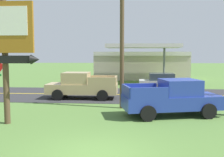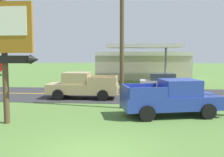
{
  "view_description": "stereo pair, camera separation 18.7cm",
  "coord_description": "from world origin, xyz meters",
  "px_view_note": "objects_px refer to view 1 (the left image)",
  "views": [
    {
      "loc": [
        1.26,
        -8.44,
        3.33
      ],
      "look_at": [
        0.0,
        8.0,
        1.8
      ],
      "focal_mm": 42.68,
      "sensor_mm": 36.0,
      "label": 1
    },
    {
      "loc": [
        1.45,
        -8.42,
        3.33
      ],
      "look_at": [
        0.0,
        8.0,
        1.8
      ],
      "focal_mm": 42.68,
      "sensor_mm": 36.0,
      "label": 2
    }
  ],
  "objects_px": {
    "car_silver_mid_lane": "(163,82)",
    "motel_sign": "(4,39)",
    "pickup_tan_on_road": "(82,86)",
    "utility_pole": "(122,34)",
    "pickup_blue_parked_on_lawn": "(173,98)",
    "gas_station": "(141,64)"
  },
  "relations": [
    {
      "from": "car_silver_mid_lane",
      "to": "motel_sign",
      "type": "bearing_deg",
      "value": -126.7
    },
    {
      "from": "gas_station",
      "to": "pickup_tan_on_road",
      "type": "xyz_separation_m",
      "value": [
        -4.91,
        -16.27,
        -0.98
      ]
    },
    {
      "from": "pickup_blue_parked_on_lawn",
      "to": "utility_pole",
      "type": "bearing_deg",
      "value": 147.23
    },
    {
      "from": "motel_sign",
      "to": "pickup_blue_parked_on_lawn",
      "type": "height_order",
      "value": "motel_sign"
    },
    {
      "from": "pickup_blue_parked_on_lawn",
      "to": "pickup_tan_on_road",
      "type": "bearing_deg",
      "value": 139.53
    },
    {
      "from": "utility_pole",
      "to": "gas_station",
      "type": "xyz_separation_m",
      "value": [
        1.77,
        19.54,
        -2.55
      ]
    },
    {
      "from": "gas_station",
      "to": "car_silver_mid_lane",
      "type": "xyz_separation_m",
      "value": [
        1.53,
        -12.27,
        -1.11
      ]
    },
    {
      "from": "utility_pole",
      "to": "pickup_blue_parked_on_lawn",
      "type": "bearing_deg",
      "value": -32.77
    },
    {
      "from": "motel_sign",
      "to": "gas_station",
      "type": "height_order",
      "value": "motel_sign"
    },
    {
      "from": "car_silver_mid_lane",
      "to": "utility_pole",
      "type": "bearing_deg",
      "value": -114.45
    },
    {
      "from": "utility_pole",
      "to": "pickup_blue_parked_on_lawn",
      "type": "height_order",
      "value": "utility_pole"
    },
    {
      "from": "pickup_tan_on_road",
      "to": "car_silver_mid_lane",
      "type": "distance_m",
      "value": 7.58
    },
    {
      "from": "pickup_blue_parked_on_lawn",
      "to": "motel_sign",
      "type": "bearing_deg",
      "value": -163.39
    },
    {
      "from": "motel_sign",
      "to": "car_silver_mid_lane",
      "type": "distance_m",
      "value": 14.67
    },
    {
      "from": "pickup_tan_on_road",
      "to": "gas_station",
      "type": "bearing_deg",
      "value": 73.21
    },
    {
      "from": "motel_sign",
      "to": "car_silver_mid_lane",
      "type": "xyz_separation_m",
      "value": [
        8.56,
        11.49,
        -3.18
      ]
    },
    {
      "from": "utility_pole",
      "to": "car_silver_mid_lane",
      "type": "height_order",
      "value": "utility_pole"
    },
    {
      "from": "pickup_tan_on_road",
      "to": "utility_pole",
      "type": "bearing_deg",
      "value": -46.17
    },
    {
      "from": "motel_sign",
      "to": "car_silver_mid_lane",
      "type": "bearing_deg",
      "value": 53.3
    },
    {
      "from": "gas_station",
      "to": "pickup_tan_on_road",
      "type": "bearing_deg",
      "value": -106.79
    },
    {
      "from": "pickup_blue_parked_on_lawn",
      "to": "pickup_tan_on_road",
      "type": "distance_m",
      "value": 7.82
    },
    {
      "from": "gas_station",
      "to": "car_silver_mid_lane",
      "type": "distance_m",
      "value": 12.42
    }
  ]
}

